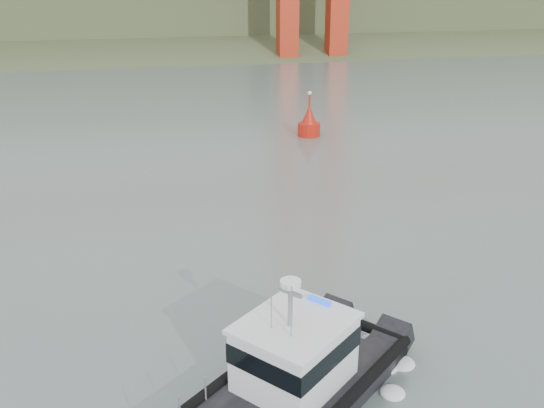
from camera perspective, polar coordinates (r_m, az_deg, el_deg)
The scene contains 3 objects.
ground at distance 24.86m, azimuth 0.61°, elevation -12.92°, with size 400.00×400.00×0.00m, color #4E5D56.
patrol_boat at distance 20.94m, azimuth 1.58°, elevation -16.11°, with size 10.53×9.82×5.14m.
nav_buoy at distance 53.60m, azimuth 3.50°, elevation 7.58°, with size 2.00×2.00×4.16m.
Camera 1 is at (-4.47, -19.97, 14.11)m, focal length 40.00 mm.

